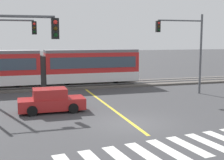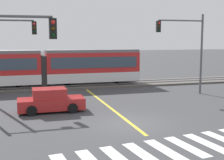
# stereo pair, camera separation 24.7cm
# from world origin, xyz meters

# --- Properties ---
(ground_plane) EXTENTS (200.00, 200.00, 0.00)m
(ground_plane) POSITION_xyz_m (0.00, 0.00, 0.00)
(ground_plane) COLOR #3D3D3F
(track_bed) EXTENTS (120.00, 4.00, 0.18)m
(track_bed) POSITION_xyz_m (0.00, 14.04, 0.09)
(track_bed) COLOR #56514C
(track_bed) RESTS_ON ground
(rail_near) EXTENTS (120.00, 0.08, 0.10)m
(rail_near) POSITION_xyz_m (0.00, 13.32, 0.23)
(rail_near) COLOR #939399
(rail_near) RESTS_ON track_bed
(rail_far) EXTENTS (120.00, 0.08, 0.10)m
(rail_far) POSITION_xyz_m (0.00, 14.76, 0.23)
(rail_far) COLOR #939399
(rail_far) RESTS_ON track_bed
(light_rail_tram) EXTENTS (18.50, 2.64, 3.43)m
(light_rail_tram) POSITION_xyz_m (-3.74, 14.04, 2.05)
(light_rail_tram) COLOR silver
(light_rail_tram) RESTS_ON track_bed
(crosswalk_stripe_2) EXTENTS (0.91, 2.85, 0.01)m
(crosswalk_stripe_2) POSITION_xyz_m (-2.18, -4.61, 0.00)
(crosswalk_stripe_2) COLOR silver
(crosswalk_stripe_2) RESTS_ON ground
(crosswalk_stripe_3) EXTENTS (0.91, 2.85, 0.01)m
(crosswalk_stripe_3) POSITION_xyz_m (-1.09, -4.47, 0.00)
(crosswalk_stripe_3) COLOR silver
(crosswalk_stripe_3) RESTS_ON ground
(crosswalk_stripe_4) EXTENTS (0.91, 2.85, 0.01)m
(crosswalk_stripe_4) POSITION_xyz_m (0.00, -4.33, 0.00)
(crosswalk_stripe_4) COLOR silver
(crosswalk_stripe_4) RESTS_ON ground
(crosswalk_stripe_5) EXTENTS (0.91, 2.85, 0.01)m
(crosswalk_stripe_5) POSITION_xyz_m (1.09, -4.19, 0.00)
(crosswalk_stripe_5) COLOR silver
(crosswalk_stripe_5) RESTS_ON ground
(crosswalk_stripe_6) EXTENTS (0.91, 2.85, 0.01)m
(crosswalk_stripe_6) POSITION_xyz_m (2.18, -4.05, 0.00)
(crosswalk_stripe_6) COLOR silver
(crosswalk_stripe_6) RESTS_ON ground
(lane_centre_line) EXTENTS (0.20, 14.37, 0.01)m
(lane_centre_line) POSITION_xyz_m (0.00, 4.86, 0.00)
(lane_centre_line) COLOR gold
(lane_centre_line) RESTS_ON ground
(sedan_crossing) EXTENTS (4.21, 1.93, 1.52)m
(sedan_crossing) POSITION_xyz_m (-3.98, 4.16, 0.70)
(sedan_crossing) COLOR #B22323
(sedan_crossing) RESTS_ON ground
(traffic_light_mid_right) EXTENTS (4.25, 0.38, 6.69)m
(traffic_light_mid_right) POSITION_xyz_m (7.55, 7.26, 4.38)
(traffic_light_mid_right) COLOR #515459
(traffic_light_mid_right) RESTS_ON ground
(traffic_light_near_left) EXTENTS (3.75, 0.38, 5.96)m
(traffic_light_near_left) POSITION_xyz_m (-6.59, -2.06, 3.98)
(traffic_light_near_left) COLOR #515459
(traffic_light_near_left) RESTS_ON ground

